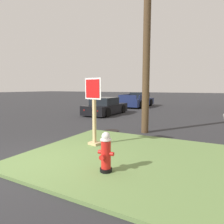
# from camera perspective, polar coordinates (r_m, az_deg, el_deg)

# --- Properties ---
(ground_plane) EXTENTS (160.00, 160.00, 0.00)m
(ground_plane) POSITION_cam_1_polar(r_m,az_deg,el_deg) (5.52, -23.19, -14.22)
(ground_plane) COLOR #2B2B2D
(grass_corner_patch) EXTENTS (5.30, 4.82, 0.08)m
(grass_corner_patch) POSITION_cam_1_polar(r_m,az_deg,el_deg) (5.67, 3.59, -12.65)
(grass_corner_patch) COLOR #668447
(grass_corner_patch) RESTS_ON ground
(fire_hydrant) EXTENTS (0.38, 0.34, 0.90)m
(fire_hydrant) POSITION_cam_1_polar(r_m,az_deg,el_deg) (4.44, -1.81, -11.89)
(fire_hydrant) COLOR black
(fire_hydrant) RESTS_ON grass_corner_patch
(stop_sign) EXTENTS (0.67, 0.34, 2.18)m
(stop_sign) POSITION_cam_1_polar(r_m,az_deg,el_deg) (6.37, -5.30, -0.43)
(stop_sign) COLOR tan
(stop_sign) RESTS_ON grass_corner_patch
(manhole_cover) EXTENTS (0.70, 0.70, 0.02)m
(manhole_cover) POSITION_cam_1_polar(r_m,az_deg,el_deg) (8.94, -0.16, -5.49)
(manhole_cover) COLOR black
(manhole_cover) RESTS_ON ground
(parked_sedan_black) EXTENTS (1.87, 4.08, 1.25)m
(parked_sedan_black) POSITION_cam_1_polar(r_m,az_deg,el_deg) (14.48, -1.91, 1.48)
(parked_sedan_black) COLOR black
(parked_sedan_black) RESTS_ON ground
(pickup_truck_navy) EXTENTS (2.20, 5.11, 1.48)m
(pickup_truck_navy) POSITION_cam_1_polar(r_m,az_deg,el_deg) (20.58, 7.42, 3.29)
(pickup_truck_navy) COLOR #19234C
(pickup_truck_navy) RESTS_ON ground
(utility_pole) EXTENTS (1.33, 0.31, 8.53)m
(utility_pole) POSITION_cam_1_polar(r_m,az_deg,el_deg) (8.89, 10.16, 23.01)
(utility_pole) COLOR #4C3823
(utility_pole) RESTS_ON ground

